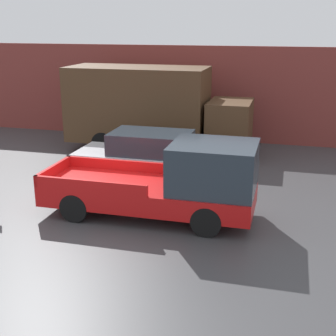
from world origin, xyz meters
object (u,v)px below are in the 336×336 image
object	(u,v)px
pickup_truck	(173,183)
car	(149,156)
newspaper_box	(206,129)
delivery_truck	(151,107)

from	to	relation	value
pickup_truck	car	distance (m)	3.21
pickup_truck	newspaper_box	distance (m)	8.59
pickup_truck	newspaper_box	world-z (taller)	pickup_truck
pickup_truck	car	xyz separation A→B (m)	(-1.54, 2.81, -0.15)
delivery_truck	car	bearing A→B (deg)	-74.40
car	newspaper_box	size ratio (longest dim) A/B	4.33
newspaper_box	pickup_truck	bearing A→B (deg)	-85.36
car	newspaper_box	distance (m)	5.81
car	newspaper_box	world-z (taller)	car
car	delivery_truck	bearing A→B (deg)	105.60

